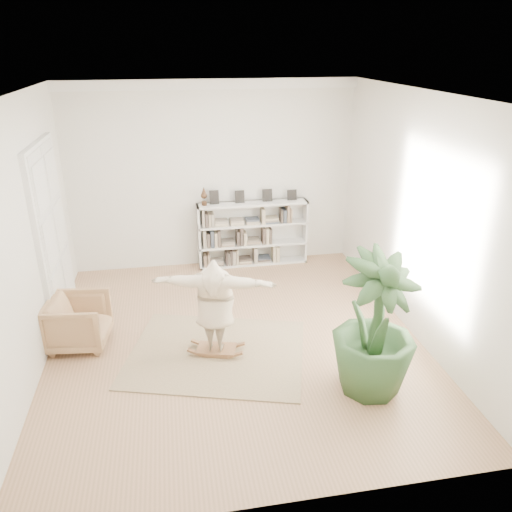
{
  "coord_description": "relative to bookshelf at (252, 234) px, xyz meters",
  "views": [
    {
      "loc": [
        -0.84,
        -6.46,
        4.19
      ],
      "look_at": [
        0.38,
        0.4,
        1.2
      ],
      "focal_mm": 35.0,
      "sensor_mm": 36.0,
      "label": 1
    }
  ],
  "objects": [
    {
      "name": "floor",
      "position": [
        -0.74,
        -2.82,
        -0.64
      ],
      "size": [
        6.0,
        6.0,
        0.0
      ],
      "primitive_type": "plane",
      "color": "#9C7550",
      "rests_on": "ground"
    },
    {
      "name": "room_shell",
      "position": [
        -0.74,
        0.12,
        2.87
      ],
      "size": [
        6.0,
        6.0,
        6.0
      ],
      "color": "silver",
      "rests_on": "floor"
    },
    {
      "name": "doors",
      "position": [
        -3.45,
        -1.52,
        0.76
      ],
      "size": [
        0.09,
        1.78,
        2.92
      ],
      "color": "white",
      "rests_on": "floor"
    },
    {
      "name": "bookshelf",
      "position": [
        0.0,
        0.0,
        0.0
      ],
      "size": [
        2.2,
        0.35,
        1.64
      ],
      "color": "silver",
      "rests_on": "floor"
    },
    {
      "name": "armchair",
      "position": [
        -3.04,
        -2.52,
        -0.25
      ],
      "size": [
        0.94,
        0.91,
        0.77
      ],
      "primitive_type": "imported",
      "rotation": [
        0.0,
        0.0,
        1.45
      ],
      "color": "#A68657",
      "rests_on": "floor"
    },
    {
      "name": "rug",
      "position": [
        -1.07,
        -3.12,
        -0.63
      ],
      "size": [
        2.96,
        2.62,
        0.02
      ],
      "primitive_type": "cube",
      "rotation": [
        0.0,
        0.0,
        -0.28
      ],
      "color": "tan",
      "rests_on": "floor"
    },
    {
      "name": "rocker_board",
      "position": [
        -1.07,
        -3.12,
        -0.56
      ],
      "size": [
        0.63,
        0.47,
        0.12
      ],
      "rotation": [
        0.0,
        0.0,
        -0.28
      ],
      "color": "brown",
      "rests_on": "rug"
    },
    {
      "name": "person",
      "position": [
        -1.07,
        -3.12,
        0.21
      ],
      "size": [
        1.79,
        0.93,
        1.41
      ],
      "primitive_type": "imported",
      "rotation": [
        0.0,
        0.0,
        2.86
      ],
      "color": "beige",
      "rests_on": "rocker_board"
    },
    {
      "name": "houseplant",
      "position": [
        0.82,
        -4.25,
        0.31
      ],
      "size": [
        1.37,
        1.37,
        1.89
      ],
      "primitive_type": "imported",
      "rotation": [
        0.0,
        0.0,
        0.37
      ],
      "color": "#2C4E27",
      "rests_on": "floor"
    }
  ]
}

